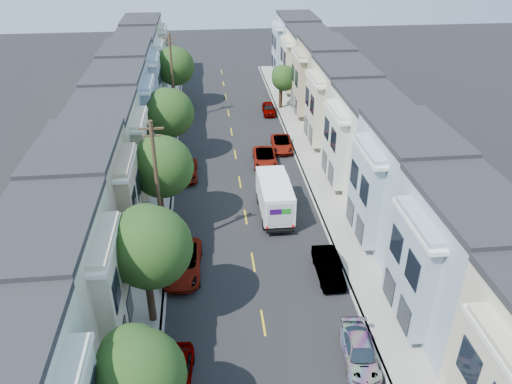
{
  "coord_description": "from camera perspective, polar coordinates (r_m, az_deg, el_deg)",
  "views": [
    {
      "loc": [
        -2.8,
        -28.12,
        21.68
      ],
      "look_at": [
        0.86,
        6.16,
        2.2
      ],
      "focal_mm": 35.0,
      "sensor_mm": 36.0,
      "label": 1
    }
  ],
  "objects": [
    {
      "name": "centerline",
      "position": [
        48.34,
        -2.14,
        2.8
      ],
      "size": [
        0.12,
        70.0,
        0.01
      ],
      "primitive_type": "cube",
      "color": "gold",
      "rests_on": "ground"
    },
    {
      "name": "sidewalk_left",
      "position": [
        48.44,
        -10.85,
        2.42
      ],
      "size": [
        2.6,
        70.0,
        0.15
      ],
      "primitive_type": "cube",
      "color": "gray",
      "rests_on": "ground"
    },
    {
      "name": "tree_d",
      "position": [
        48.7,
        -9.97,
        8.88
      ],
      "size": [
        4.7,
        4.7,
        7.28
      ],
      "color": "black",
      "rests_on": "ground"
    },
    {
      "name": "tree_c",
      "position": [
        37.74,
        -10.8,
        2.81
      ],
      "size": [
        4.7,
        4.7,
        7.44
      ],
      "color": "black",
      "rests_on": "ground"
    },
    {
      "name": "tree_b",
      "position": [
        28.43,
        -12.11,
        -6.24
      ],
      "size": [
        4.7,
        4.7,
        7.77
      ],
      "color": "black",
      "rests_on": "ground"
    },
    {
      "name": "utility_pole_near",
      "position": [
        34.53,
        -11.16,
        0.27
      ],
      "size": [
        1.6,
        0.26,
        10.0
      ],
      "color": "#42301E",
      "rests_on": "ground"
    },
    {
      "name": "lead_sedan",
      "position": [
        48.63,
        1.03,
        3.88
      ],
      "size": [
        2.51,
        4.99,
        1.36
      ],
      "primitive_type": "imported",
      "rotation": [
        0.0,
        0.0,
        -0.05
      ],
      "color": "black",
      "rests_on": "ground"
    },
    {
      "name": "curb_right",
      "position": [
        49.03,
        4.94,
        3.21
      ],
      "size": [
        0.3,
        70.0,
        0.15
      ],
      "primitive_type": "cube",
      "color": "gray",
      "rests_on": "ground"
    },
    {
      "name": "parked_right_d",
      "position": [
        61.59,
        1.47,
        9.48
      ],
      "size": [
        1.63,
        3.98,
        1.28
      ],
      "primitive_type": "imported",
      "rotation": [
        0.0,
        0.0,
        -0.03
      ],
      "color": "black",
      "rests_on": "ground"
    },
    {
      "name": "sidewalk_right",
      "position": [
        49.28,
        6.43,
        3.27
      ],
      "size": [
        2.6,
        70.0,
        0.15
      ],
      "primitive_type": "cube",
      "color": "gray",
      "rests_on": "ground"
    },
    {
      "name": "parked_right_b",
      "position": [
        34.36,
        8.26,
        -8.49
      ],
      "size": [
        1.55,
        4.3,
        1.43
      ],
      "primitive_type": "imported",
      "rotation": [
        0.0,
        0.0,
        -0.01
      ],
      "color": "#B3B4C4",
      "rests_on": "ground"
    },
    {
      "name": "parked_left_b",
      "position": [
        28.12,
        -8.8,
        -19.52
      ],
      "size": [
        1.75,
        3.86,
        1.22
      ],
      "primitive_type": "imported",
      "rotation": [
        0.0,
        0.0,
        -0.08
      ],
      "color": "black",
      "rests_on": "ground"
    },
    {
      "name": "fedex_truck",
      "position": [
        40.06,
        2.14,
        -0.49
      ],
      "size": [
        2.43,
        6.31,
        3.02
      ],
      "rotation": [
        0.0,
        0.0,
        -0.0
      ],
      "color": "white",
      "rests_on": "ground"
    },
    {
      "name": "parked_right_c",
      "position": [
        51.95,
        2.97,
        5.51
      ],
      "size": [
        2.31,
        4.57,
        1.24
      ],
      "primitive_type": "imported",
      "rotation": [
        0.0,
        0.0,
        -0.06
      ],
      "color": "black",
      "rests_on": "ground"
    },
    {
      "name": "parked_right_a",
      "position": [
        29.15,
        11.78,
        -17.57
      ],
      "size": [
        2.16,
        4.35,
        1.26
      ],
      "primitive_type": "imported",
      "rotation": [
        0.0,
        0.0,
        -0.1
      ],
      "color": "#3B3B3C",
      "rests_on": "ground"
    },
    {
      "name": "tree_far_r",
      "position": [
        62.48,
        3.16,
        12.82
      ],
      "size": [
        3.1,
        3.1,
        5.41
      ],
      "color": "black",
      "rests_on": "ground"
    },
    {
      "name": "townhouse_row_right",
      "position": [
        50.24,
        10.67,
        3.36
      ],
      "size": [
        5.0,
        70.0,
        8.5
      ],
      "primitive_type": "cube",
      "color": "silver",
      "rests_on": "ground"
    },
    {
      "name": "tree_e",
      "position": [
        63.27,
        -9.34,
        13.99
      ],
      "size": [
        4.7,
        4.7,
        7.57
      ],
      "color": "black",
      "rests_on": "ground"
    },
    {
      "name": "parked_left_c",
      "position": [
        34.63,
        -8.41,
        -8.07
      ],
      "size": [
        2.75,
        5.56,
        1.52
      ],
      "primitive_type": "imported",
      "rotation": [
        0.0,
        0.0,
        -0.04
      ],
      "color": "#95969B",
      "rests_on": "ground"
    },
    {
      "name": "parked_left_d",
      "position": [
        46.73,
        -8.03,
        2.4
      ],
      "size": [
        2.12,
        4.59,
        1.28
      ],
      "primitive_type": "imported",
      "rotation": [
        0.0,
        0.0,
        -0.0
      ],
      "color": "#461003",
      "rests_on": "ground"
    },
    {
      "name": "road_slab",
      "position": [
        48.34,
        -2.14,
        2.81
      ],
      "size": [
        12.0,
        70.0,
        0.02
      ],
      "primitive_type": "cube",
      "color": "black",
      "rests_on": "ground"
    },
    {
      "name": "utility_pole_far",
      "position": [
        58.61,
        -9.51,
        12.7
      ],
      "size": [
        1.6,
        0.26,
        10.0
      ],
      "color": "#42301E",
      "rests_on": "ground"
    },
    {
      "name": "ground",
      "position": [
        35.61,
        -0.33,
        -8.02
      ],
      "size": [
        160.0,
        160.0,
        0.0
      ],
      "primitive_type": "plane",
      "color": "black",
      "rests_on": "ground"
    },
    {
      "name": "tree_a",
      "position": [
        23.26,
        -13.45,
        -19.84
      ],
      "size": [
        4.1,
        4.1,
        6.41
      ],
      "color": "black",
      "rests_on": "ground"
    },
    {
      "name": "townhouse_row_left",
      "position": [
        48.98,
        -15.27,
        2.08
      ],
      "size": [
        5.0,
        70.0,
        8.5
      ],
      "primitive_type": "cube",
      "color": "silver",
      "rests_on": "ground"
    },
    {
      "name": "curb_left",
      "position": [
        48.34,
        -9.31,
        2.51
      ],
      "size": [
        0.3,
        70.0,
        0.15
      ],
      "primitive_type": "cube",
      "color": "gray",
      "rests_on": "ground"
    }
  ]
}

